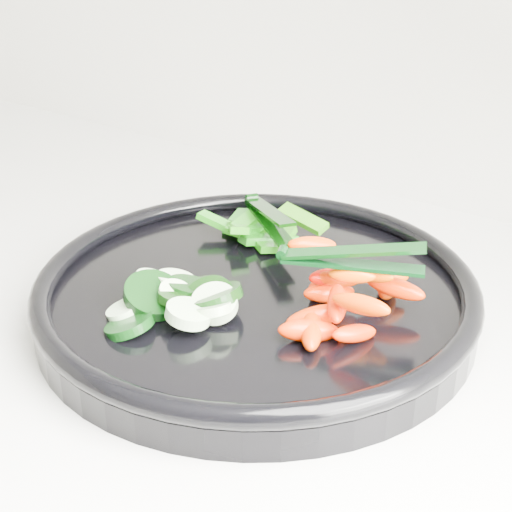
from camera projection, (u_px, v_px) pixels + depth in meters
The scene contains 6 objects.
veggie_tray at pixel (256, 292), 0.61m from camera, with size 0.40×0.40×0.04m.
cucumber_pile at pixel (172, 296), 0.58m from camera, with size 0.12×0.13×0.04m.
carrot_pile at pixel (344, 294), 0.56m from camera, with size 0.13×0.15×0.05m.
pepper_pile at pixel (257, 228), 0.70m from camera, with size 0.11×0.09×0.04m.
tong_carrot at pixel (348, 257), 0.55m from camera, with size 0.11×0.06×0.02m.
tong_pepper at pixel (268, 215), 0.68m from camera, with size 0.10×0.08×0.02m.
Camera 1 is at (0.40, 1.25, 1.25)m, focal length 50.00 mm.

